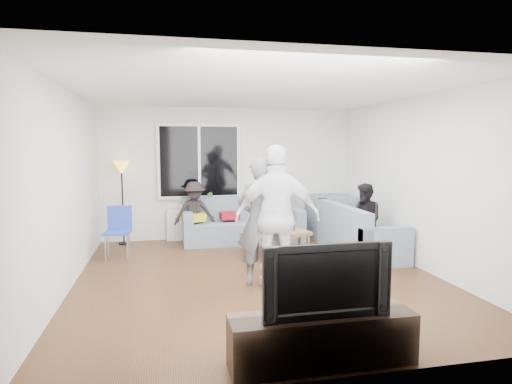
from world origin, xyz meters
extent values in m
cube|color=#56351C|center=(0.00, 0.00, -0.02)|extent=(5.00, 5.50, 0.04)
cube|color=white|center=(0.00, 0.00, 2.62)|extent=(5.00, 5.50, 0.04)
cube|color=silver|center=(0.00, 2.77, 1.30)|extent=(5.00, 0.04, 2.60)
cube|color=silver|center=(0.00, -2.77, 1.30)|extent=(5.00, 0.04, 2.60)
cube|color=silver|center=(-2.52, 0.00, 1.30)|extent=(0.04, 5.50, 2.60)
cube|color=silver|center=(2.52, 0.00, 1.30)|extent=(0.04, 5.50, 2.60)
cube|color=white|center=(-0.60, 2.69, 1.55)|extent=(1.62, 0.06, 1.47)
cube|color=black|center=(-0.60, 2.65, 1.55)|extent=(1.50, 0.02, 1.35)
cube|color=white|center=(-0.60, 2.64, 1.55)|extent=(0.05, 0.03, 1.35)
cube|color=silver|center=(-0.60, 2.65, 0.31)|extent=(1.30, 0.12, 0.62)
imported|color=#35692A|center=(-0.44, 2.62, 0.78)|extent=(0.19, 0.15, 0.33)
imported|color=white|center=(-0.91, 2.62, 0.70)|extent=(0.20, 0.20, 0.17)
cube|color=slate|center=(2.01, 2.27, 0.42)|extent=(0.85, 0.85, 0.85)
cube|color=gold|center=(-0.75, 2.25, 0.51)|extent=(0.47, 0.43, 0.14)
cube|color=maroon|center=(-0.05, 2.33, 0.51)|extent=(0.38, 0.32, 0.13)
cube|color=#977649|center=(0.56, 1.14, 0.20)|extent=(1.21, 0.85, 0.40)
cylinder|color=maroon|center=(0.47, 1.14, 0.49)|extent=(0.17, 0.17, 0.17)
imported|color=#545559|center=(-0.04, -0.31, 0.86)|extent=(0.69, 0.53, 1.71)
imported|color=white|center=(0.15, -0.50, 0.94)|extent=(1.17, 0.66, 1.87)
imported|color=black|center=(2.02, 0.79, 0.61)|extent=(0.59, 0.69, 1.23)
imported|color=black|center=(-0.73, 2.30, 0.59)|extent=(0.80, 0.50, 1.18)
cube|color=#322319|center=(0.02, -2.50, 0.22)|extent=(1.60, 0.40, 0.44)
imported|color=black|center=(0.02, -2.50, 0.76)|extent=(1.10, 0.14, 0.63)
cylinder|color=black|center=(0.90, 1.27, 0.50)|extent=(0.07, 0.07, 0.20)
cylinder|color=black|center=(0.60, 1.32, 0.50)|extent=(0.07, 0.07, 0.20)
cylinder|color=orange|center=(0.82, 1.10, 0.54)|extent=(0.07, 0.07, 0.28)
camera|label=1|loc=(-1.26, -5.83, 1.87)|focal=30.25mm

